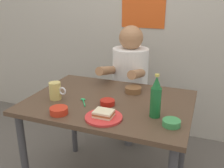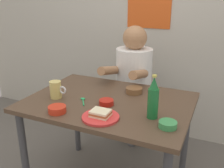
{
  "view_description": "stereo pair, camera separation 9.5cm",
  "coord_description": "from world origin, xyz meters",
  "px_view_note": "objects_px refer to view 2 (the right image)",
  "views": [
    {
      "loc": [
        0.59,
        -1.48,
        1.43
      ],
      "look_at": [
        0.0,
        0.05,
        0.84
      ],
      "focal_mm": 40.89,
      "sensor_mm": 36.0,
      "label": 1
    },
    {
      "loc": [
        0.68,
        -1.45,
        1.43
      ],
      "look_at": [
        0.0,
        0.05,
        0.84
      ],
      "focal_mm": 40.89,
      "sensor_mm": 36.0,
      "label": 2
    }
  ],
  "objects_px": {
    "beer_mug": "(56,90)",
    "beer_bottle": "(153,99)",
    "sandwich": "(101,113)",
    "plate_orange": "(101,117)",
    "stool": "(133,113)",
    "dining_table": "(109,112)",
    "person_seated": "(133,72)",
    "sauce_bowl_chili": "(57,109)"
  },
  "relations": [
    {
      "from": "sauce_bowl_chili",
      "to": "stool",
      "type": "bearing_deg",
      "value": 80.17
    },
    {
      "from": "person_seated",
      "to": "beer_mug",
      "type": "distance_m",
      "value": 0.79
    },
    {
      "from": "sandwich",
      "to": "sauce_bowl_chili",
      "type": "distance_m",
      "value": 0.28
    },
    {
      "from": "plate_orange",
      "to": "sauce_bowl_chili",
      "type": "bearing_deg",
      "value": -171.73
    },
    {
      "from": "dining_table",
      "to": "sauce_bowl_chili",
      "type": "relative_size",
      "value": 10.0
    },
    {
      "from": "person_seated",
      "to": "plate_orange",
      "type": "distance_m",
      "value": 0.89
    },
    {
      "from": "dining_table",
      "to": "stool",
      "type": "distance_m",
      "value": 0.7
    },
    {
      "from": "dining_table",
      "to": "person_seated",
      "type": "xyz_separation_m",
      "value": [
        -0.05,
        0.62,
        0.12
      ]
    },
    {
      "from": "plate_orange",
      "to": "sandwich",
      "type": "relative_size",
      "value": 2.0
    },
    {
      "from": "plate_orange",
      "to": "beer_mug",
      "type": "distance_m",
      "value": 0.45
    },
    {
      "from": "plate_orange",
      "to": "beer_bottle",
      "type": "bearing_deg",
      "value": 26.09
    },
    {
      "from": "dining_table",
      "to": "sandwich",
      "type": "distance_m",
      "value": 0.3
    },
    {
      "from": "stool",
      "to": "beer_mug",
      "type": "bearing_deg",
      "value": -112.26
    },
    {
      "from": "plate_orange",
      "to": "stool",
      "type": "bearing_deg",
      "value": 97.33
    },
    {
      "from": "person_seated",
      "to": "dining_table",
      "type": "bearing_deg",
      "value": -85.68
    },
    {
      "from": "beer_mug",
      "to": "sandwich",
      "type": "bearing_deg",
      "value": -19.58
    },
    {
      "from": "sauce_bowl_chili",
      "to": "beer_bottle",
      "type": "bearing_deg",
      "value": 17.54
    },
    {
      "from": "plate_orange",
      "to": "beer_mug",
      "type": "relative_size",
      "value": 1.75
    },
    {
      "from": "dining_table",
      "to": "person_seated",
      "type": "relative_size",
      "value": 1.53
    },
    {
      "from": "beer_bottle",
      "to": "stool",
      "type": "bearing_deg",
      "value": 116.99
    },
    {
      "from": "dining_table",
      "to": "beer_mug",
      "type": "distance_m",
      "value": 0.4
    },
    {
      "from": "beer_mug",
      "to": "sauce_bowl_chili",
      "type": "distance_m",
      "value": 0.24
    },
    {
      "from": "sauce_bowl_chili",
      "to": "plate_orange",
      "type": "bearing_deg",
      "value": 8.27
    },
    {
      "from": "stool",
      "to": "beer_bottle",
      "type": "height_order",
      "value": "beer_bottle"
    },
    {
      "from": "beer_mug",
      "to": "beer_bottle",
      "type": "relative_size",
      "value": 0.48
    },
    {
      "from": "stool",
      "to": "sauce_bowl_chili",
      "type": "height_order",
      "value": "sauce_bowl_chili"
    },
    {
      "from": "person_seated",
      "to": "sandwich",
      "type": "xyz_separation_m",
      "value": [
        0.11,
        -0.88,
        0.01
      ]
    },
    {
      "from": "beer_mug",
      "to": "beer_bottle",
      "type": "xyz_separation_m",
      "value": [
        0.69,
        -0.02,
        0.06
      ]
    },
    {
      "from": "stool",
      "to": "dining_table",
      "type": "bearing_deg",
      "value": -85.76
    },
    {
      "from": "dining_table",
      "to": "stool",
      "type": "relative_size",
      "value": 2.44
    },
    {
      "from": "person_seated",
      "to": "sandwich",
      "type": "relative_size",
      "value": 6.54
    },
    {
      "from": "sandwich",
      "to": "beer_mug",
      "type": "distance_m",
      "value": 0.45
    },
    {
      "from": "sandwich",
      "to": "beer_mug",
      "type": "bearing_deg",
      "value": 160.42
    },
    {
      "from": "person_seated",
      "to": "beer_bottle",
      "type": "distance_m",
      "value": 0.85
    },
    {
      "from": "person_seated",
      "to": "plate_orange",
      "type": "bearing_deg",
      "value": -82.57
    },
    {
      "from": "person_seated",
      "to": "beer_mug",
      "type": "bearing_deg",
      "value": -112.57
    },
    {
      "from": "sandwich",
      "to": "sauce_bowl_chili",
      "type": "height_order",
      "value": "sandwich"
    },
    {
      "from": "beer_bottle",
      "to": "beer_mug",
      "type": "bearing_deg",
      "value": 178.67
    },
    {
      "from": "stool",
      "to": "person_seated",
      "type": "bearing_deg",
      "value": -90.0
    },
    {
      "from": "dining_table",
      "to": "beer_bottle",
      "type": "distance_m",
      "value": 0.42
    },
    {
      "from": "beer_bottle",
      "to": "sauce_bowl_chili",
      "type": "bearing_deg",
      "value": -162.46
    },
    {
      "from": "plate_orange",
      "to": "beer_bottle",
      "type": "relative_size",
      "value": 0.84
    }
  ]
}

